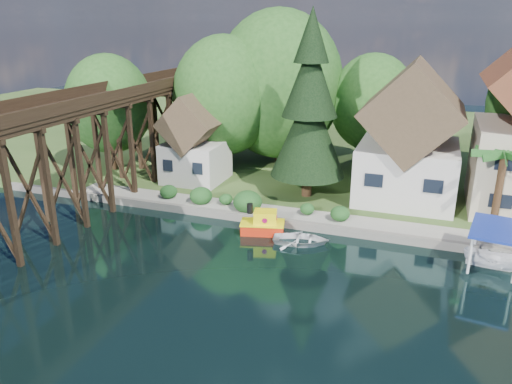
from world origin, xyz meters
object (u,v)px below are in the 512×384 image
at_px(house_left, 409,142).
at_px(trestle_bridge, 77,147).
at_px(shed, 195,144).
at_px(boat_canopy, 494,251).
at_px(tugboat, 263,224).
at_px(boat_white_a, 301,238).
at_px(palm_tree, 504,157).
at_px(conifer, 310,110).

bearing_deg(house_left, trestle_bridge, -154.79).
height_order(trestle_bridge, shed, trestle_bridge).
bearing_deg(boat_canopy, trestle_bridge, -178.17).
height_order(shed, tugboat, shed).
xyz_separation_m(boat_white_a, boat_canopy, (11.80, 0.41, 0.77)).
bearing_deg(tugboat, palm_tree, 19.31).
relative_size(trestle_bridge, house_left, 4.01).
bearing_deg(conifer, boat_white_a, -78.30).
bearing_deg(house_left, tugboat, -133.12).
bearing_deg(conifer, palm_tree, -8.18).
xyz_separation_m(trestle_bridge, shed, (5.00, 9.33, -1.52)).
distance_m(conifer, tugboat, 10.18).
xyz_separation_m(house_left, tugboat, (-8.90, -9.50, -4.48)).
bearing_deg(conifer, trestle_bridge, -150.62).
bearing_deg(trestle_bridge, conifer, 29.38).
bearing_deg(house_left, boat_canopy, -59.33).
relative_size(conifer, tugboat, 4.39).
relative_size(house_left, boat_canopy, 2.40).
xyz_separation_m(conifer, boat_canopy, (13.49, -7.74, -6.45)).
distance_m(house_left, boat_white_a, 12.81).
height_order(house_left, conifer, conifer).
relative_size(trestle_bridge, boat_canopy, 9.64).
bearing_deg(shed, boat_canopy, -19.40).
distance_m(conifer, boat_white_a, 11.02).
relative_size(house_left, palm_tree, 1.89).
height_order(shed, palm_tree, shed).
bearing_deg(house_left, palm_tree, -33.37).
bearing_deg(trestle_bridge, shed, 61.81).
bearing_deg(shed, trestle_bridge, -118.19).
height_order(trestle_bridge, conifer, conifer).
bearing_deg(tugboat, conifer, 80.05).
relative_size(palm_tree, boat_canopy, 1.27).
distance_m(house_left, conifer, 8.29).
height_order(shed, boat_white_a, shed).
height_order(palm_tree, boat_white_a, palm_tree).
xyz_separation_m(house_left, shed, (-18.00, -1.50, -1.31)).
distance_m(trestle_bridge, boat_canopy, 29.19).
height_order(house_left, palm_tree, house_left).
height_order(trestle_bridge, tugboat, trestle_bridge).
distance_m(tugboat, boat_canopy, 14.79).
height_order(house_left, shed, house_left).
bearing_deg(tugboat, boat_canopy, -1.57).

